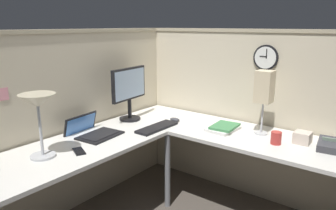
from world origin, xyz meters
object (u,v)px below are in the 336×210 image
at_px(keyboard, 157,127).
at_px(office_phone, 334,146).
at_px(desk_lamp_dome, 38,106).
at_px(coffee_mug, 276,138).
at_px(monitor, 129,90).
at_px(laptop, 91,132).
at_px(computer_mouse, 175,120).
at_px(book_stack, 224,128).
at_px(cell_phone, 79,151).
at_px(tissue_box, 302,138).
at_px(desk_lamp_paper, 264,89).
at_px(wall_clock, 266,58).

distance_m(keyboard, office_phone, 1.39).
height_order(desk_lamp_dome, coffee_mug, desk_lamp_dome).
bearing_deg(office_phone, monitor, 100.62).
bearing_deg(office_phone, coffee_mug, 105.97).
bearing_deg(laptop, keyboard, -36.97).
relative_size(computer_mouse, book_stack, 0.35).
bearing_deg(keyboard, cell_phone, 172.30).
relative_size(computer_mouse, desk_lamp_dome, 0.23).
bearing_deg(cell_phone, office_phone, -27.96).
distance_m(cell_phone, tissue_box, 1.68).
height_order(monitor, office_phone, monitor).
distance_m(monitor, computer_mouse, 0.51).
bearing_deg(keyboard, desk_lamp_paper, -60.64).
height_order(office_phone, coffee_mug, office_phone).
bearing_deg(desk_lamp_dome, monitor, 8.25).
height_order(laptop, keyboard, laptop).
xyz_separation_m(keyboard, wall_clock, (0.68, -0.68, 0.60)).
bearing_deg(cell_phone, computer_mouse, 18.42).
bearing_deg(computer_mouse, cell_phone, 174.24).
distance_m(desk_lamp_paper, coffee_mug, 0.41).
bearing_deg(keyboard, book_stack, -55.92).
distance_m(monitor, office_phone, 1.77).
distance_m(computer_mouse, book_stack, 0.49).
relative_size(desk_lamp_paper, tissue_box, 4.42).
xyz_separation_m(laptop, desk_lamp_paper, (0.87, -1.11, 0.36)).
bearing_deg(keyboard, laptop, 143.61).
relative_size(keyboard, book_stack, 1.44).
distance_m(keyboard, desk_lamp_paper, 0.96).
bearing_deg(desk_lamp_paper, coffee_mug, -131.61).
height_order(office_phone, wall_clock, wall_clock).
bearing_deg(office_phone, book_stack, 93.75).
bearing_deg(office_phone, keyboard, 105.65).
height_order(laptop, coffee_mug, laptop).
bearing_deg(office_phone, tissue_box, 82.67).
xyz_separation_m(laptop, office_phone, (0.82, -1.68, 0.01)).
distance_m(computer_mouse, office_phone, 1.35).
bearing_deg(tissue_box, keyboard, 110.00).
xyz_separation_m(desk_lamp_dome, cell_phone, (0.21, -0.12, -0.36)).
xyz_separation_m(computer_mouse, desk_lamp_paper, (0.16, -0.78, 0.37)).
distance_m(laptop, office_phone, 1.87).
bearing_deg(office_phone, cell_phone, 127.85).
height_order(monitor, cell_phone, monitor).
distance_m(monitor, tissue_box, 1.55).
height_order(cell_phone, coffee_mug, coffee_mug).
relative_size(book_stack, coffee_mug, 3.11).
xyz_separation_m(computer_mouse, desk_lamp_dome, (-1.23, 0.23, 0.35)).
bearing_deg(wall_clock, cell_phone, 151.18).
bearing_deg(cell_phone, keyboard, 15.90).
distance_m(keyboard, coffee_mug, 0.99).
distance_m(keyboard, cell_phone, 0.76).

